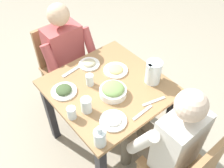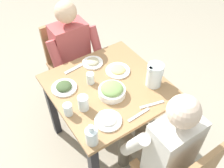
{
  "view_description": "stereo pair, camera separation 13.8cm",
  "coord_description": "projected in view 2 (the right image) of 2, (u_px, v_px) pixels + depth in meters",
  "views": [
    {
      "loc": [
        -0.84,
        -1.06,
        2.12
      ],
      "look_at": [
        0.02,
        -0.02,
        0.77
      ],
      "focal_mm": 40.45,
      "sensor_mm": 36.0,
      "label": 1
    },
    {
      "loc": [
        -0.73,
        -1.14,
        2.12
      ],
      "look_at": [
        0.02,
        -0.02,
        0.77
      ],
      "focal_mm": 40.45,
      "sensor_mm": 36.0,
      "label": 2
    }
  ],
  "objects": [
    {
      "name": "dining_table",
      "position": [
        109.0,
        98.0,
        2.03
      ],
      "size": [
        0.84,
        0.84,
        0.74
      ],
      "color": "#997047",
      "rests_on": "ground_plane"
    },
    {
      "name": "plate_fries",
      "position": [
        118.0,
        70.0,
        2.04
      ],
      "size": [
        0.2,
        0.2,
        0.04
      ],
      "color": "white",
      "rests_on": "dining_table"
    },
    {
      "name": "water_glass_far_left",
      "position": [
        83.0,
        103.0,
        1.73
      ],
      "size": [
        0.08,
        0.08,
        0.11
      ],
      "primitive_type": "cylinder",
      "color": "silver",
      "rests_on": "dining_table"
    },
    {
      "name": "knife_far",
      "position": [
        152.0,
        105.0,
        1.79
      ],
      "size": [
        0.18,
        0.06,
        0.01
      ],
      "primitive_type": "cube",
      "rotation": [
        0.0,
        0.0,
        -0.25
      ],
      "color": "silver",
      "rests_on": "dining_table"
    },
    {
      "name": "oil_carafe",
      "position": [
        92.0,
        137.0,
        1.54
      ],
      "size": [
        0.08,
        0.08,
        0.16
      ],
      "color": "silver",
      "rests_on": "dining_table"
    },
    {
      "name": "water_pitcher",
      "position": [
        155.0,
        75.0,
        1.88
      ],
      "size": [
        0.16,
        0.12,
        0.19
      ],
      "color": "silver",
      "rests_on": "dining_table"
    },
    {
      "name": "knife_near",
      "position": [
        139.0,
        115.0,
        1.73
      ],
      "size": [
        0.19,
        0.03,
        0.01
      ],
      "primitive_type": "cube",
      "rotation": [
        0.0,
        0.0,
        0.05
      ],
      "color": "silver",
      "rests_on": "dining_table"
    },
    {
      "name": "chair_far",
      "position": [
        68.0,
        59.0,
        2.56
      ],
      "size": [
        0.4,
        0.4,
        0.86
      ],
      "color": "#997047",
      "rests_on": "ground_plane"
    },
    {
      "name": "salad_bowl",
      "position": [
        112.0,
        90.0,
        1.84
      ],
      "size": [
        0.2,
        0.2,
        0.09
      ],
      "color": "white",
      "rests_on": "dining_table"
    },
    {
      "name": "fork_near",
      "position": [
        107.0,
        125.0,
        1.67
      ],
      "size": [
        0.17,
        0.09,
        0.01
      ],
      "primitive_type": "cube",
      "rotation": [
        0.0,
        0.0,
        -0.4
      ],
      "color": "silver",
      "rests_on": "dining_table"
    },
    {
      "name": "ground_plane",
      "position": [
        109.0,
        139.0,
        2.46
      ],
      "size": [
        8.0,
        8.0,
        0.0
      ],
      "primitive_type": "plane",
      "color": "#9E937F"
    },
    {
      "name": "water_glass_near_left",
      "position": [
        90.0,
        78.0,
        1.92
      ],
      "size": [
        0.06,
        0.06,
        0.09
      ],
      "primitive_type": "cylinder",
      "color": "silver",
      "rests_on": "dining_table"
    },
    {
      "name": "plate_dolmas",
      "position": [
        64.0,
        87.0,
        1.9
      ],
      "size": [
        0.19,
        0.19,
        0.05
      ],
      "color": "white",
      "rests_on": "dining_table"
    },
    {
      "name": "diner_far",
      "position": [
        76.0,
        58.0,
        2.34
      ],
      "size": [
        0.48,
        0.53,
        1.16
      ],
      "color": "#B24C4C",
      "rests_on": "ground_plane"
    },
    {
      "name": "diner_near",
      "position": [
        161.0,
        143.0,
        1.71
      ],
      "size": [
        0.48,
        0.53,
        1.16
      ],
      "color": "silver",
      "rests_on": "ground_plane"
    },
    {
      "name": "fork_far",
      "position": [
        74.0,
        69.0,
        2.06
      ],
      "size": [
        0.17,
        0.05,
        0.01
      ],
      "primitive_type": "cube",
      "rotation": [
        0.0,
        0.0,
        0.12
      ],
      "color": "silver",
      "rests_on": "dining_table"
    },
    {
      "name": "plate_beans",
      "position": [
        93.0,
        62.0,
        2.11
      ],
      "size": [
        0.17,
        0.17,
        0.04
      ],
      "color": "white",
      "rests_on": "dining_table"
    },
    {
      "name": "plate_yoghurt",
      "position": [
        108.0,
        120.0,
        1.68
      ],
      "size": [
        0.19,
        0.19,
        0.04
      ],
      "color": "white",
      "rests_on": "dining_table"
    },
    {
      "name": "water_glass_far_right",
      "position": [
        68.0,
        109.0,
        1.71
      ],
      "size": [
        0.06,
        0.06,
        0.09
      ],
      "primitive_type": "cylinder",
      "color": "silver",
      "rests_on": "dining_table"
    }
  ]
}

